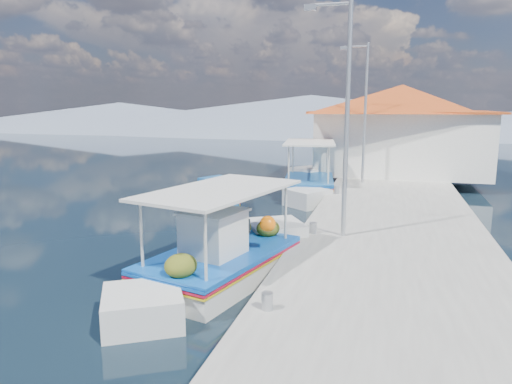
# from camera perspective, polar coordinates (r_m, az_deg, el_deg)

# --- Properties ---
(ground) EXTENTS (160.00, 160.00, 0.00)m
(ground) POSITION_cam_1_polar(r_m,az_deg,el_deg) (12.38, -12.54, -8.23)
(ground) COLOR black
(ground) RESTS_ON ground
(quay) EXTENTS (5.00, 44.00, 0.50)m
(quay) POSITION_cam_1_polar(r_m,az_deg,el_deg) (16.70, 16.15, -2.61)
(quay) COLOR #A9A89E
(quay) RESTS_ON ground
(bollards) EXTENTS (0.20, 17.20, 0.30)m
(bollards) POSITION_cam_1_polar(r_m,az_deg,el_deg) (15.99, 8.70, -1.42)
(bollards) COLOR #A5A8AD
(bollards) RESTS_ON quay
(main_caique) EXTENTS (3.21, 6.88, 2.34)m
(main_caique) POSITION_cam_1_polar(r_m,az_deg,el_deg) (10.88, -4.20, -8.15)
(main_caique) COLOR silver
(main_caique) RESTS_ON ground
(caique_green_canopy) EXTENTS (2.68, 6.87, 2.59)m
(caique_green_canopy) POSITION_cam_1_polar(r_m,az_deg,el_deg) (21.02, 6.46, 0.77)
(caique_green_canopy) COLOR silver
(caique_green_canopy) RESTS_ON ground
(caique_blue_hull) EXTENTS (3.04, 5.90, 1.10)m
(caique_blue_hull) POSITION_cam_1_polar(r_m,az_deg,el_deg) (18.13, -4.65, -1.06)
(caique_blue_hull) COLOR #185391
(caique_blue_hull) RESTS_ON ground
(harbor_building) EXTENTS (10.49, 10.49, 4.40)m
(harbor_building) POSITION_cam_1_polar(r_m,az_deg,el_deg) (25.32, 17.04, 7.47)
(harbor_building) COLOR white
(harbor_building) RESTS_ON quay
(lamp_post_near) EXTENTS (1.21, 0.14, 6.00)m
(lamp_post_near) POSITION_cam_1_polar(r_m,az_deg,el_deg) (12.34, 10.53, 10.00)
(lamp_post_near) COLOR #A5A8AD
(lamp_post_near) RESTS_ON quay
(lamp_post_far) EXTENTS (1.21, 0.14, 6.00)m
(lamp_post_far) POSITION_cam_1_polar(r_m,az_deg,el_deg) (21.32, 12.80, 10.07)
(lamp_post_far) COLOR #A5A8AD
(lamp_post_far) RESTS_ON quay
(mountain_ridge) EXTENTS (171.40, 96.00, 5.50)m
(mountain_ridge) POSITION_cam_1_polar(r_m,az_deg,el_deg) (66.32, 16.62, 8.47)
(mountain_ridge) COLOR slate
(mountain_ridge) RESTS_ON ground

